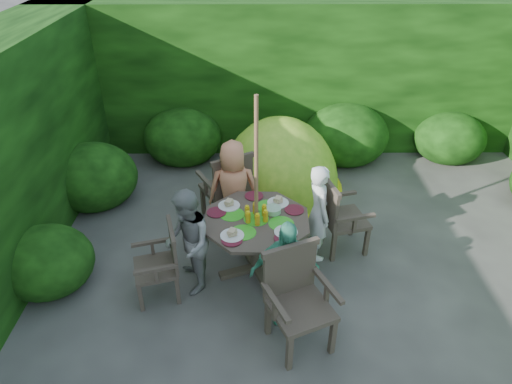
{
  "coord_description": "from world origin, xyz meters",
  "views": [
    {
      "loc": [
        -0.99,
        -3.78,
        3.72
      ],
      "look_at": [
        -0.96,
        0.82,
        0.85
      ],
      "focal_mm": 32.0,
      "sensor_mm": 36.0,
      "label": 1
    }
  ],
  "objects_px": {
    "garden_chair_front": "(297,297)",
    "child_back": "(234,190)",
    "garden_chair_left": "(162,262)",
    "dome_tent": "(279,186)",
    "parasol_pole": "(256,192)",
    "child_left": "(188,242)",
    "child_right": "(319,213)",
    "child_front": "(285,272)",
    "patio_table": "(257,227)",
    "garden_chair_right": "(339,215)",
    "garden_chair_back": "(228,187)"
  },
  "relations": [
    {
      "from": "child_right",
      "to": "child_back",
      "type": "relative_size",
      "value": 0.94
    },
    {
      "from": "patio_table",
      "to": "child_front",
      "type": "distance_m",
      "value": 0.8
    },
    {
      "from": "patio_table",
      "to": "garden_chair_front",
      "type": "xyz_separation_m",
      "value": [
        0.38,
        -1.02,
        -0.08
      ]
    },
    {
      "from": "garden_chair_front",
      "to": "dome_tent",
      "type": "relative_size",
      "value": 0.44
    },
    {
      "from": "child_right",
      "to": "parasol_pole",
      "type": "bearing_deg",
      "value": 100.52
    },
    {
      "from": "patio_table",
      "to": "garden_chair_back",
      "type": "distance_m",
      "value": 1.09
    },
    {
      "from": "child_back",
      "to": "garden_chair_right",
      "type": "bearing_deg",
      "value": 158.84
    },
    {
      "from": "garden_chair_front",
      "to": "child_left",
      "type": "height_order",
      "value": "child_left"
    },
    {
      "from": "patio_table",
      "to": "garden_chair_right",
      "type": "height_order",
      "value": "garden_chair_right"
    },
    {
      "from": "parasol_pole",
      "to": "child_left",
      "type": "relative_size",
      "value": 1.74
    },
    {
      "from": "garden_chair_left",
      "to": "garden_chair_front",
      "type": "distance_m",
      "value": 1.55
    },
    {
      "from": "child_left",
      "to": "child_front",
      "type": "bearing_deg",
      "value": 52.47
    },
    {
      "from": "child_front",
      "to": "parasol_pole",
      "type": "bearing_deg",
      "value": 106.12
    },
    {
      "from": "garden_chair_left",
      "to": "dome_tent",
      "type": "height_order",
      "value": "dome_tent"
    },
    {
      "from": "child_left",
      "to": "dome_tent",
      "type": "distance_m",
      "value": 2.56
    },
    {
      "from": "garden_chair_right",
      "to": "garden_chair_left",
      "type": "height_order",
      "value": "garden_chair_right"
    },
    {
      "from": "garden_chair_front",
      "to": "dome_tent",
      "type": "distance_m",
      "value": 3.0
    },
    {
      "from": "garden_chair_left",
      "to": "child_right",
      "type": "distance_m",
      "value": 1.91
    },
    {
      "from": "child_back",
      "to": "patio_table",
      "type": "bearing_deg",
      "value": 104.95
    },
    {
      "from": "patio_table",
      "to": "garden_chair_left",
      "type": "relative_size",
      "value": 1.93
    },
    {
      "from": "garden_chair_right",
      "to": "child_right",
      "type": "distance_m",
      "value": 0.32
    },
    {
      "from": "garden_chair_right",
      "to": "garden_chair_back",
      "type": "height_order",
      "value": "garden_chair_back"
    },
    {
      "from": "patio_table",
      "to": "child_back",
      "type": "height_order",
      "value": "child_back"
    },
    {
      "from": "patio_table",
      "to": "child_front",
      "type": "xyz_separation_m",
      "value": [
        0.28,
        -0.75,
        -0.01
      ]
    },
    {
      "from": "child_front",
      "to": "dome_tent",
      "type": "xyz_separation_m",
      "value": [
        0.09,
        2.68,
        -0.61
      ]
    },
    {
      "from": "garden_chair_back",
      "to": "dome_tent",
      "type": "bearing_deg",
      "value": -158.61
    },
    {
      "from": "garden_chair_left",
      "to": "dome_tent",
      "type": "bearing_deg",
      "value": 133.47
    },
    {
      "from": "parasol_pole",
      "to": "patio_table",
      "type": "bearing_deg",
      "value": 33.55
    },
    {
      "from": "garden_chair_back",
      "to": "child_left",
      "type": "height_order",
      "value": "child_left"
    },
    {
      "from": "patio_table",
      "to": "garden_chair_left",
      "type": "distance_m",
      "value": 1.12
    },
    {
      "from": "patio_table",
      "to": "garden_chair_back",
      "type": "bearing_deg",
      "value": 110.27
    },
    {
      "from": "dome_tent",
      "to": "garden_chair_back",
      "type": "bearing_deg",
      "value": -112.19
    },
    {
      "from": "parasol_pole",
      "to": "garden_chair_right",
      "type": "distance_m",
      "value": 1.24
    },
    {
      "from": "patio_table",
      "to": "parasol_pole",
      "type": "height_order",
      "value": "parasol_pole"
    },
    {
      "from": "child_back",
      "to": "garden_chair_back",
      "type": "bearing_deg",
      "value": -78.0
    },
    {
      "from": "dome_tent",
      "to": "garden_chair_front",
      "type": "bearing_deg",
      "value": -72.52
    },
    {
      "from": "child_back",
      "to": "child_front",
      "type": "bearing_deg",
      "value": 104.64
    },
    {
      "from": "child_back",
      "to": "child_front",
      "type": "height_order",
      "value": "child_back"
    },
    {
      "from": "child_right",
      "to": "child_front",
      "type": "height_order",
      "value": "child_right"
    },
    {
      "from": "child_back",
      "to": "garden_chair_left",
      "type": "bearing_deg",
      "value": 50.79
    },
    {
      "from": "child_left",
      "to": "garden_chair_right",
      "type": "bearing_deg",
      "value": 97.76
    },
    {
      "from": "patio_table",
      "to": "garden_chair_back",
      "type": "xyz_separation_m",
      "value": [
        -0.38,
        1.02,
        -0.08
      ]
    },
    {
      "from": "child_back",
      "to": "dome_tent",
      "type": "height_order",
      "value": "child_back"
    },
    {
      "from": "patio_table",
      "to": "parasol_pole",
      "type": "xyz_separation_m",
      "value": [
        -0.0,
        -0.0,
        0.48
      ]
    },
    {
      "from": "child_right",
      "to": "child_front",
      "type": "relative_size",
      "value": 1.03
    },
    {
      "from": "child_right",
      "to": "child_back",
      "type": "bearing_deg",
      "value": 55.52
    },
    {
      "from": "child_right",
      "to": "dome_tent",
      "type": "relative_size",
      "value": 0.55
    },
    {
      "from": "dome_tent",
      "to": "garden_chair_left",
      "type": "bearing_deg",
      "value": -103.81
    },
    {
      "from": "garden_chair_front",
      "to": "child_back",
      "type": "relative_size",
      "value": 0.76
    },
    {
      "from": "garden_chair_right",
      "to": "child_right",
      "type": "xyz_separation_m",
      "value": [
        -0.27,
        -0.11,
        0.12
      ]
    }
  ]
}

